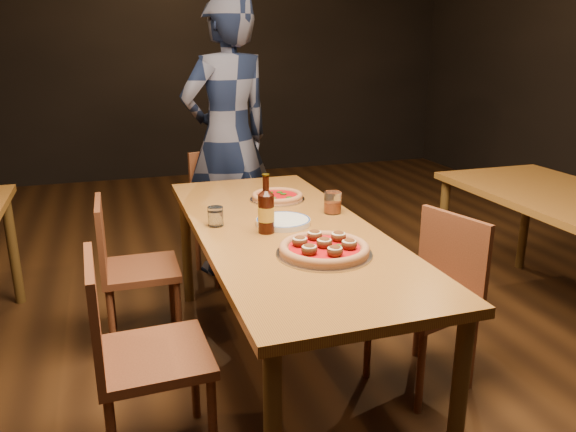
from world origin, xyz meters
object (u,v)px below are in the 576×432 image
object	(u,v)px
chair_main_sw	(141,268)
beer_bottle	(266,212)
chair_main_nw	(154,355)
pizza_margherita	(277,196)
table_main	(285,242)
pizza_meatball	(324,248)
amber_glass	(333,203)
diner	(228,139)
chair_end	(230,213)
chair_main_e	(422,301)
plate_stack	(283,222)
water_glass	(216,216)

from	to	relation	value
chair_main_sw	beer_bottle	bearing A→B (deg)	-135.52
beer_bottle	chair_main_nw	bearing A→B (deg)	-145.56
chair_main_nw	pizza_margherita	world-z (taller)	chair_main_nw
table_main	beer_bottle	bearing A→B (deg)	-156.39
pizza_meatball	amber_glass	bearing A→B (deg)	64.28
pizza_meatball	diner	distance (m)	1.78
table_main	amber_glass	distance (m)	0.36
chair_end	pizza_margherita	distance (m)	0.88
chair_main_e	pizza_meatball	distance (m)	0.64
pizza_margherita	diner	distance (m)	0.94
diner	pizza_meatball	bearing A→B (deg)	70.40
pizza_meatball	chair_main_nw	bearing A→B (deg)	-176.36
table_main	amber_glass	bearing A→B (deg)	25.93
table_main	chair_main_e	size ratio (longest dim) A/B	2.35
chair_main_e	chair_main_nw	bearing A→B (deg)	-100.26
chair_main_nw	amber_glass	distance (m)	1.17
pizza_meatball	chair_main_sw	bearing A→B (deg)	127.33
amber_glass	chair_main_nw	bearing A→B (deg)	-149.17
chair_main_nw	beer_bottle	distance (m)	0.78
table_main	diner	distance (m)	1.42
chair_main_sw	amber_glass	world-z (taller)	amber_glass
plate_stack	beer_bottle	world-z (taller)	beer_bottle
pizza_margherita	water_glass	size ratio (longest dim) A/B	3.29
beer_bottle	water_glass	bearing A→B (deg)	139.93
water_glass	diner	distance (m)	1.32
chair_main_sw	pizza_meatball	bearing A→B (deg)	-141.88
chair_end	amber_glass	distance (m)	1.22
table_main	chair_end	xyz separation A→B (m)	(0.01, 1.28, -0.23)
diner	water_glass	bearing A→B (deg)	55.20
chair_main_nw	chair_end	size ratio (longest dim) A/B	1.00
water_glass	chair_main_sw	bearing A→B (deg)	130.61
chair_main_nw	chair_main_e	world-z (taller)	chair_main_nw
beer_bottle	chair_main_e	bearing A→B (deg)	-21.20
plate_stack	water_glass	size ratio (longest dim) A/B	2.82
amber_glass	diner	size ratio (longest dim) A/B	0.06
pizza_margherita	beer_bottle	size ratio (longest dim) A/B	1.13
beer_bottle	chair_end	bearing A→B (deg)	85.13
chair_main_nw	water_glass	size ratio (longest dim) A/B	9.76
chair_main_nw	pizza_margherita	bearing A→B (deg)	-42.38
water_glass	pizza_margherita	bearing A→B (deg)	40.32
pizza_margherita	amber_glass	bearing A→B (deg)	-59.29
chair_end	plate_stack	bearing A→B (deg)	-101.52
chair_end	table_main	bearing A→B (deg)	-101.90
chair_main_nw	chair_main_sw	world-z (taller)	chair_main_nw
chair_main_nw	pizza_meatball	distance (m)	0.78
chair_main_e	beer_bottle	world-z (taller)	beer_bottle
table_main	pizza_meatball	bearing A→B (deg)	-83.05
water_glass	diner	world-z (taller)	diner
water_glass	diner	xyz separation A→B (m)	(0.34, 1.27, 0.15)
chair_main_e	diner	xyz separation A→B (m)	(-0.53, 1.70, 0.51)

